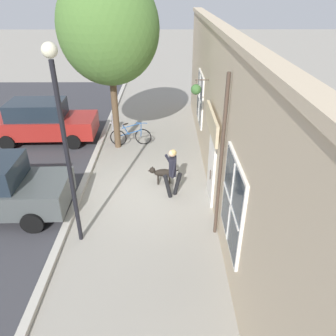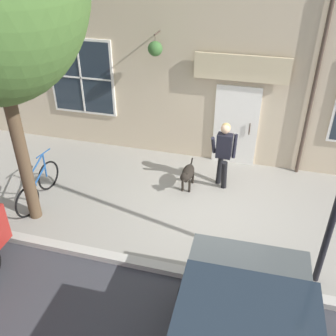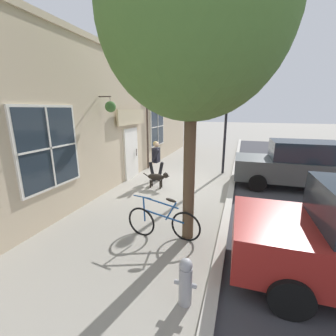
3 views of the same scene
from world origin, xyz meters
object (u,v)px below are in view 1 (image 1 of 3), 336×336
at_px(leaning_bicycle, 131,136).
at_px(street_lamp, 62,125).
at_px(fire_hydrant, 114,122).
at_px(street_tree_by_curb, 108,31).
at_px(dog_on_leash, 162,173).
at_px(parked_car_nearest_curb, 43,121).
at_px(pedestrian_walking, 173,169).

height_order(leaning_bicycle, street_lamp, street_lamp).
bearing_deg(fire_hydrant, leaning_bicycle, 120.17).
xyz_separation_m(street_tree_by_curb, leaning_bicycle, (-0.56, -0.22, -4.14)).
distance_m(street_tree_by_curb, street_lamp, 5.84).
distance_m(dog_on_leash, street_tree_by_curb, 5.37).
xyz_separation_m(parked_car_nearest_curb, street_lamp, (-2.94, 6.34, 2.36)).
relative_size(parked_car_nearest_curb, street_lamp, 0.87).
bearing_deg(dog_on_leash, fire_hydrant, -64.38).
relative_size(leaning_bicycle, fire_hydrant, 2.26).
bearing_deg(street_tree_by_curb, pedestrian_walking, 121.39).
bearing_deg(street_lamp, leaning_bicycle, -97.72).
height_order(pedestrian_walking, parked_car_nearest_curb, parked_car_nearest_curb).
xyz_separation_m(pedestrian_walking, street_tree_by_curb, (2.23, -3.66, 3.54)).
bearing_deg(street_lamp, dog_on_leash, -127.37).
distance_m(street_tree_by_curb, fire_hydrant, 4.52).
relative_size(parked_car_nearest_curb, fire_hydrant, 5.64).
xyz_separation_m(leaning_bicycle, parked_car_nearest_curb, (3.74, -0.44, 0.50)).
height_order(leaning_bicycle, parked_car_nearest_curb, parked_car_nearest_curb).
bearing_deg(fire_hydrant, parked_car_nearest_curb, 22.42).
relative_size(pedestrian_walking, street_tree_by_curb, 0.25).
bearing_deg(street_tree_by_curb, parked_car_nearest_curb, -11.64).
relative_size(dog_on_leash, fire_hydrant, 1.36).
bearing_deg(street_lamp, parked_car_nearest_curb, -65.10).
bearing_deg(street_tree_by_curb, street_lamp, 87.54).
xyz_separation_m(leaning_bicycle, street_lamp, (0.80, 5.90, 2.86)).
bearing_deg(fire_hydrant, street_lamp, 91.01).
xyz_separation_m(dog_on_leash, street_tree_by_curb, (1.89, -2.90, 4.11)).
height_order(street_lamp, fire_hydrant, street_lamp).
height_order(dog_on_leash, parked_car_nearest_curb, parked_car_nearest_curb).
relative_size(dog_on_leash, leaning_bicycle, 0.60).
distance_m(street_lamp, fire_hydrant, 8.03).
bearing_deg(fire_hydrant, street_tree_by_curb, 101.69).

